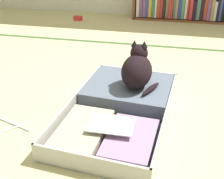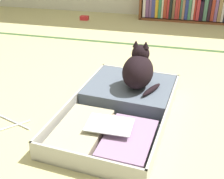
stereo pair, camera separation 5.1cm
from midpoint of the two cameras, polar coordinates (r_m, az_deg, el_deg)
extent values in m
plane|color=tan|center=(1.76, 6.37, -4.58)|extent=(10.00, 10.00, 0.00)
cube|color=#33532B|center=(2.85, 10.11, 8.36)|extent=(4.80, 0.05, 0.00)
cube|color=brown|center=(3.85, 18.01, 12.83)|extent=(1.56, 0.25, 0.02)
cube|color=silver|center=(3.83, 7.02, 16.39)|extent=(0.03, 0.21, 0.28)
cube|color=#784E84|center=(3.84, 7.60, 16.13)|extent=(0.04, 0.21, 0.25)
cube|color=slate|center=(3.83, 8.22, 16.25)|extent=(0.03, 0.21, 0.27)
cube|color=#3E428F|center=(3.83, 8.77, 16.14)|extent=(0.04, 0.21, 0.26)
cube|color=gold|center=(3.83, 9.40, 16.05)|extent=(0.04, 0.21, 0.26)
cube|color=#34764E|center=(3.82, 9.98, 15.75)|extent=(0.03, 0.21, 0.23)
cube|color=silver|center=(3.81, 10.48, 15.89)|extent=(0.02, 0.21, 0.26)
cube|color=#AF3F2A|center=(3.83, 10.97, 15.71)|extent=(0.04, 0.21, 0.23)
cube|color=red|center=(3.81, 11.57, 16.03)|extent=(0.03, 0.21, 0.29)
cube|color=black|center=(3.80, 12.02, 15.80)|extent=(0.03, 0.21, 0.27)
cube|color=#8F714D|center=(3.82, 12.59, 15.85)|extent=(0.03, 0.21, 0.27)
cube|color=#B53336|center=(3.81, 13.11, 15.55)|extent=(0.03, 0.21, 0.25)
cube|color=#B4362E|center=(3.81, 13.56, 15.54)|extent=(0.02, 0.21, 0.25)
cube|color=#4C8265|center=(3.82, 14.00, 15.62)|extent=(0.02, 0.21, 0.26)
cube|color=#A0765C|center=(3.81, 14.38, 15.29)|extent=(0.03, 0.21, 0.23)
cube|color=#2F3C8F|center=(3.82, 14.93, 15.27)|extent=(0.04, 0.21, 0.23)
cube|color=#488963|center=(3.81, 15.55, 15.38)|extent=(0.03, 0.21, 0.26)
cube|color=beige|center=(3.82, 16.08, 15.17)|extent=(0.03, 0.21, 0.24)
cube|color=red|center=(3.82, 16.51, 15.33)|extent=(0.02, 0.21, 0.27)
cube|color=#C1333D|center=(3.81, 17.02, 15.05)|extent=(0.04, 0.21, 0.24)
cube|color=black|center=(3.81, 17.64, 14.85)|extent=(0.04, 0.21, 0.23)
cube|color=#4C7965|center=(3.81, 18.39, 15.19)|extent=(0.04, 0.21, 0.28)
cube|color=black|center=(3.81, 19.04, 15.00)|extent=(0.03, 0.21, 0.27)
cube|color=#BA4030|center=(3.83, 19.67, 15.09)|extent=(0.04, 0.21, 0.29)
cube|color=#754F8B|center=(3.82, 20.21, 14.71)|extent=(0.03, 0.21, 0.26)
cube|color=#9B7A52|center=(3.82, 20.89, 14.86)|extent=(0.04, 0.21, 0.29)
cube|color=silver|center=(3.83, 21.33, 14.33)|extent=(0.03, 0.21, 0.23)
cube|color=#B2B2AA|center=(1.52, -0.62, -10.18)|extent=(0.60, 0.53, 0.01)
cube|color=#B2B2AA|center=(1.32, -4.20, -14.54)|extent=(0.56, 0.06, 0.11)
cube|color=#B2B2AA|center=(1.59, -10.05, -6.67)|extent=(0.05, 0.48, 0.11)
cube|color=#B2B2AA|center=(1.44, 9.88, -10.81)|extent=(0.05, 0.48, 0.11)
cube|color=#47545C|center=(1.51, -0.62, -9.89)|extent=(0.57, 0.50, 0.01)
cube|color=#B2B2AA|center=(1.90, 4.30, -1.60)|extent=(0.60, 0.53, 0.01)
cube|color=#B2B2AA|center=(2.08, 6.07, 2.57)|extent=(0.56, 0.06, 0.11)
cube|color=#B2B2AA|center=(1.96, -3.40, 0.91)|extent=(0.05, 0.48, 0.11)
cube|color=#B2B2AA|center=(1.84, 12.62, -1.70)|extent=(0.05, 0.48, 0.11)
cube|color=#47545C|center=(1.90, 4.32, -1.34)|extent=(0.57, 0.50, 0.01)
cylinder|color=black|center=(1.70, 2.14, -5.08)|extent=(0.54, 0.06, 0.02)
cube|color=tan|center=(1.55, -5.10, -8.36)|extent=(0.27, 0.43, 0.02)
cube|color=tan|center=(1.53, -5.01, -8.06)|extent=(0.28, 0.40, 0.02)
cube|color=tan|center=(1.52, -5.24, -7.53)|extent=(0.26, 0.42, 0.02)
cube|color=gray|center=(1.48, 4.05, -10.24)|extent=(0.27, 0.42, 0.02)
cube|color=#977B9F|center=(1.47, 4.14, -10.06)|extent=(0.26, 0.41, 0.01)
cube|color=gray|center=(1.46, 4.27, -9.53)|extent=(0.26, 0.38, 0.02)
cube|color=white|center=(1.48, 0.49, -6.94)|extent=(0.24, 0.16, 0.01)
cube|color=#505B6B|center=(1.88, 4.36, -0.19)|extent=(0.56, 0.49, 0.09)
torus|color=white|center=(1.88, 5.03, 1.35)|extent=(0.11, 0.11, 0.01)
cylinder|color=black|center=(2.11, 1.93, 3.05)|extent=(0.02, 0.02, 0.10)
cylinder|color=black|center=(2.05, 10.18, 1.79)|extent=(0.02, 0.02, 0.10)
cube|color=red|center=(1.31, 0.06, -15.71)|extent=(0.04, 0.01, 0.02)
cube|color=yellow|center=(1.30, -0.56, -15.06)|extent=(0.04, 0.01, 0.02)
ellipsoid|color=black|center=(1.78, 5.96, 3.49)|extent=(0.20, 0.27, 0.21)
ellipsoid|color=black|center=(1.86, 6.34, 3.07)|extent=(0.14, 0.10, 0.11)
sphere|color=black|center=(1.80, 6.50, 7.06)|extent=(0.11, 0.11, 0.11)
cone|color=black|center=(1.76, 7.55, 8.79)|extent=(0.04, 0.04, 0.04)
cone|color=black|center=(1.77, 5.60, 9.02)|extent=(0.04, 0.04, 0.04)
sphere|color=yellow|center=(1.83, 7.41, 7.67)|extent=(0.02, 0.02, 0.02)
sphere|color=yellow|center=(1.84, 6.18, 7.81)|extent=(0.02, 0.02, 0.02)
ellipsoid|color=black|center=(1.76, 8.64, -0.02)|extent=(0.11, 0.19, 0.03)
cylinder|color=silver|center=(1.81, -19.92, -5.17)|extent=(0.42, 0.15, 0.01)
cylinder|color=silver|center=(1.71, -18.88, -7.09)|extent=(0.17, 0.18, 0.01)
cube|color=red|center=(3.76, -5.10, 13.91)|extent=(0.10, 0.07, 0.05)
camera|label=1|loc=(0.03, -89.09, 0.49)|focal=46.26mm
camera|label=2|loc=(0.03, 90.91, -0.49)|focal=46.26mm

